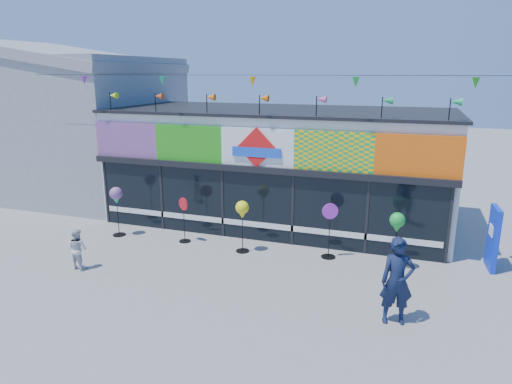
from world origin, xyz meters
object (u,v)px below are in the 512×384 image
at_px(child, 78,249).
at_px(spinner_3, 329,229).
at_px(spinner_0, 116,197).
at_px(adult_man, 397,281).
at_px(blue_sign, 493,238).
at_px(spinner_2, 242,211).
at_px(spinner_4, 397,224).
at_px(spinner_1, 184,219).

bearing_deg(child, spinner_3, -146.94).
bearing_deg(spinner_0, adult_man, -16.89).
height_order(blue_sign, child, blue_sign).
bearing_deg(spinner_2, spinner_0, -179.90).
xyz_separation_m(spinner_4, adult_man, (0.14, -2.91, -0.35)).
distance_m(spinner_4, child, 8.92).
bearing_deg(spinner_1, spinner_3, 2.63).
bearing_deg(spinner_2, blue_sign, 8.84).
bearing_deg(spinner_4, child, -161.57).
height_order(spinner_2, spinner_4, spinner_4).
bearing_deg(spinner_2, child, -145.81).
relative_size(spinner_0, child, 1.44).
distance_m(spinner_1, spinner_3, 4.69).
bearing_deg(spinner_3, child, -154.84).
relative_size(blue_sign, spinner_1, 1.20).
relative_size(blue_sign, child, 1.53).
bearing_deg(spinner_1, spinner_0, -175.51).
distance_m(spinner_0, child, 2.83).
bearing_deg(spinner_2, spinner_4, 1.72).
bearing_deg(spinner_1, adult_man, -23.74).
bearing_deg(spinner_0, spinner_4, 0.91).
height_order(spinner_3, adult_man, adult_man).
xyz_separation_m(spinner_2, spinner_4, (4.49, 0.14, 0.04)).
relative_size(spinner_0, spinner_3, 1.01).
height_order(spinner_1, spinner_2, spinner_2).
relative_size(spinner_1, adult_man, 0.76).
distance_m(blue_sign, spinner_0, 11.61).
relative_size(spinner_4, child, 1.43).
relative_size(blue_sign, spinner_4, 1.07).
relative_size(blue_sign, spinner_3, 1.07).
height_order(spinner_1, spinner_4, spinner_4).
height_order(spinner_0, spinner_2, spinner_0).
bearing_deg(blue_sign, spinner_4, -163.02).
xyz_separation_m(adult_man, child, (-8.57, 0.10, -0.40)).
relative_size(spinner_0, spinner_2, 1.04).
relative_size(spinner_1, spinner_2, 0.92).
bearing_deg(spinner_1, spinner_4, -0.40).
bearing_deg(spinner_0, child, -78.32).
xyz_separation_m(spinner_1, spinner_3, (4.69, 0.22, 0.10)).
relative_size(spinner_3, adult_man, 0.85).
relative_size(spinner_2, spinner_4, 0.97).
xyz_separation_m(spinner_0, child, (0.55, -2.67, -0.77)).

